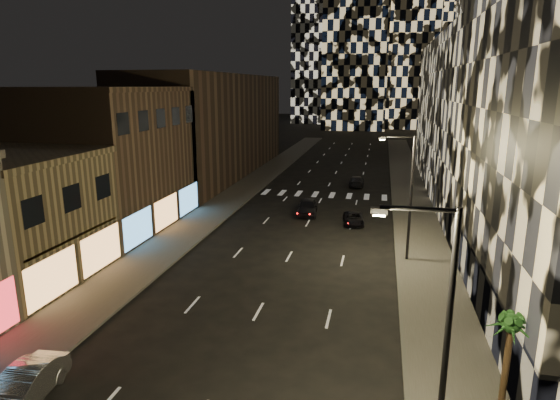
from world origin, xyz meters
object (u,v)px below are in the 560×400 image
at_px(car_dark_oncoming, 357,181).
at_px(car_dark_rightlane, 354,219).
at_px(streetlight_near, 439,329).
at_px(car_dark_midlane, 307,207).
at_px(palm_tree, 511,331).
at_px(streetlight_far, 408,189).
at_px(car_silver_parked, 24,387).

bearing_deg(car_dark_oncoming, car_dark_rightlane, 91.26).
distance_m(streetlight_near, car_dark_midlane, 32.49).
height_order(streetlight_near, palm_tree, streetlight_near).
distance_m(streetlight_near, streetlight_far, 20.00).
bearing_deg(car_silver_parked, streetlight_far, 46.07).
distance_m(streetlight_near, car_dark_oncoming, 46.34).
distance_m(car_dark_oncoming, car_dark_rightlane, 17.27).
bearing_deg(car_dark_rightlane, streetlight_near, -88.39).
height_order(streetlight_near, car_silver_parked, streetlight_near).
distance_m(car_silver_parked, car_dark_rightlane, 30.39).
bearing_deg(car_silver_parked, streetlight_near, -6.99).
relative_size(streetlight_near, car_silver_parked, 2.06).
bearing_deg(palm_tree, car_dark_midlane, 114.03).
xyz_separation_m(car_dark_midlane, palm_tree, (12.00, -26.92, 2.67)).
relative_size(streetlight_far, palm_tree, 2.24).
bearing_deg(streetlight_near, car_dark_midlane, 105.98).
distance_m(streetlight_far, car_dark_oncoming, 26.72).
relative_size(car_dark_midlane, palm_tree, 1.16).
xyz_separation_m(streetlight_near, car_silver_parked, (-15.55, 0.41, -4.63)).
xyz_separation_m(car_dark_midlane, car_dark_rightlane, (4.70, -2.34, -0.26)).
relative_size(streetlight_near, car_dark_midlane, 1.94).
bearing_deg(car_silver_parked, car_dark_midlane, 72.15).
distance_m(car_dark_midlane, car_dark_rightlane, 5.26).
bearing_deg(car_dark_midlane, car_dark_oncoming, 69.29).
bearing_deg(streetlight_far, streetlight_near, -90.00).
bearing_deg(streetlight_near, car_silver_parked, 178.48).
height_order(car_dark_midlane, palm_tree, palm_tree).
xyz_separation_m(streetlight_near, streetlight_far, (0.00, 20.00, 0.00)).
bearing_deg(car_dark_midlane, streetlight_far, -56.69).
relative_size(car_dark_midlane, car_dark_rightlane, 1.22).
bearing_deg(streetlight_far, car_dark_oncoming, 100.64).
bearing_deg(car_silver_parked, car_dark_oncoming, 71.28).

